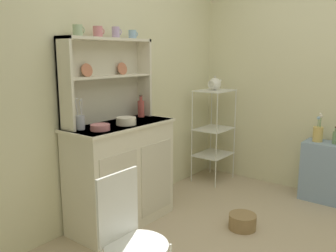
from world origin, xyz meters
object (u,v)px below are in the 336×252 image
side_shelf_blue (327,172)px  floor_basket (242,222)px  oil_bottle (335,137)px  hutch_shelf_unit (105,74)px  bakers_rack (214,124)px  cup_sage_0 (78,30)px  wire_chair (129,232)px  jam_bottle (141,108)px  flower_vase (318,133)px  utensil_jar (80,122)px  porcelain_teapot (215,84)px  hutch_cabinet (121,173)px  bowl_mixing_large (100,127)px

side_shelf_blue → floor_basket: 1.19m
oil_bottle → hutch_shelf_unit: bearing=137.5°
bakers_rack → cup_sage_0: 2.05m
wire_chair → floor_basket: wire_chair is taller
jam_bottle → flower_vase: size_ratio=0.70×
bakers_rack → utensil_jar: (-1.84, 0.13, 0.29)m
utensil_jar → jam_bottle: bearing=0.7°
jam_bottle → bakers_rack: bearing=-7.1°
hutch_shelf_unit → cup_sage_0: (-0.30, -0.04, 0.35)m
porcelain_teapot → flower_vase: bearing=-81.2°
bakers_rack → side_shelf_blue: size_ratio=1.78×
jam_bottle → hutch_cabinet: bearing=-166.7°
floor_basket → oil_bottle: bearing=-22.1°
cup_sage_0 → bowl_mixing_large: 0.76m
porcelain_teapot → oil_bottle: size_ratio=1.31×
hutch_shelf_unit → floor_basket: 1.75m
side_shelf_blue → utensil_jar: size_ratio=2.44×
hutch_cabinet → flower_vase: hutch_cabinet is taller
oil_bottle → bowl_mixing_large: bearing=146.6°
bowl_mixing_large → oil_bottle: size_ratio=0.86×
side_shelf_blue → oil_bottle: size_ratio=3.46×
hutch_cabinet → utensil_jar: utensil_jar is taller
bowl_mixing_large → jam_bottle: size_ratio=0.73×
bakers_rack → bowl_mixing_large: (-1.77, -0.02, 0.25)m
cup_sage_0 → wire_chair: bearing=-116.7°
bakers_rack → flower_vase: 1.14m
hutch_cabinet → oil_bottle: 2.15m
hutch_cabinet → hutch_shelf_unit: bearing=90.0°
bowl_mixing_large → oil_bottle: bowl_mixing_large is taller
bowl_mixing_large → cup_sage_0: bearing=94.6°
hutch_cabinet → utensil_jar: bearing=168.0°
hutch_shelf_unit → oil_bottle: bearing=-42.5°
wire_chair → side_shelf_blue: bearing=-37.8°
cup_sage_0 → utensil_jar: bearing=-143.5°
cup_sage_0 → oil_bottle: (1.96, -1.47, -0.99)m
floor_basket → porcelain_teapot: bearing=42.9°
bowl_mixing_large → flower_vase: size_ratio=0.51×
hutch_cabinet → floor_basket: size_ratio=4.15×
hutch_shelf_unit → cup_sage_0: bearing=-172.3°
bakers_rack → wire_chair: bakers_rack is taller
flower_vase → wire_chair: bearing=172.5°
utensil_jar → oil_bottle: utensil_jar is taller
wire_chair → flower_vase: (2.45, -0.32, 0.18)m
hutch_cabinet → porcelain_teapot: 1.63m
side_shelf_blue → cup_sage_0: (-1.96, 1.43, 1.37)m
floor_basket → jam_bottle: 1.37m
wire_chair → porcelain_teapot: 2.50m
side_shelf_blue → porcelain_teapot: bearing=98.0°
hutch_cabinet → utensil_jar: size_ratio=3.93×
hutch_shelf_unit → side_shelf_blue: 2.43m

